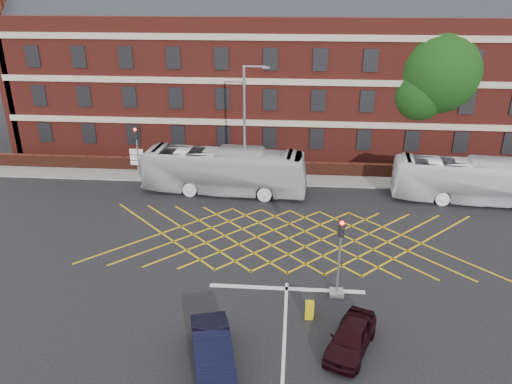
# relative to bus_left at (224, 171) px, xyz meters

# --- Properties ---
(ground) EXTENTS (120.00, 120.00, 0.00)m
(ground) POSITION_rel_bus_left_xyz_m (4.97, -8.94, -1.69)
(ground) COLOR black
(ground) RESTS_ON ground
(victorian_building) EXTENTS (51.00, 12.17, 20.40)m
(victorian_building) POSITION_rel_bus_left_xyz_m (5.22, 13.05, 6.15)
(victorian_building) COLOR maroon
(victorian_building) RESTS_ON ground
(boundary_wall) EXTENTS (56.00, 0.50, 1.10)m
(boundary_wall) POSITION_rel_bus_left_xyz_m (4.97, 4.06, -1.14)
(boundary_wall) COLOR #441B12
(boundary_wall) RESTS_ON ground
(far_pavement) EXTENTS (60.00, 3.00, 0.12)m
(far_pavement) POSITION_rel_bus_left_xyz_m (4.97, 3.06, -1.63)
(far_pavement) COLOR slate
(far_pavement) RESTS_ON ground
(box_junction_hatching) EXTENTS (8.22, 8.22, 0.02)m
(box_junction_hatching) POSITION_rel_bus_left_xyz_m (4.97, -6.94, -1.68)
(box_junction_hatching) COLOR #CC990C
(box_junction_hatching) RESTS_ON ground
(stop_line) EXTENTS (8.00, 0.30, 0.02)m
(stop_line) POSITION_rel_bus_left_xyz_m (4.97, -12.44, -1.68)
(stop_line) COLOR silver
(stop_line) RESTS_ON ground
(centre_line) EXTENTS (0.15, 14.00, 0.02)m
(centre_line) POSITION_rel_bus_left_xyz_m (4.97, -18.94, -1.68)
(centre_line) COLOR silver
(centre_line) RESTS_ON ground
(bus_left) EXTENTS (12.32, 3.80, 3.38)m
(bus_left) POSITION_rel_bus_left_xyz_m (0.00, 0.00, 0.00)
(bus_left) COLOR silver
(bus_left) RESTS_ON ground
(bus_right) EXTENTS (11.49, 3.72, 3.15)m
(bus_right) POSITION_rel_bus_left_xyz_m (17.91, -0.25, -0.12)
(bus_right) COLOR silver
(bus_right) RESTS_ON ground
(car_navy) EXTENTS (2.65, 4.73, 1.47)m
(car_navy) POSITION_rel_bus_left_xyz_m (2.08, -18.27, -0.95)
(car_navy) COLOR black
(car_navy) RESTS_ON ground
(car_maroon) EXTENTS (2.85, 4.11, 1.30)m
(car_maroon) POSITION_rel_bus_left_xyz_m (7.81, -16.80, -1.04)
(car_maroon) COLOR black
(car_maroon) RESTS_ON ground
(deciduous_tree) EXTENTS (7.84, 7.69, 11.62)m
(deciduous_tree) POSITION_rel_bus_left_xyz_m (16.67, 9.20, 5.54)
(deciduous_tree) COLOR black
(deciduous_tree) RESTS_ON ground
(traffic_light_near) EXTENTS (0.70, 0.70, 4.27)m
(traffic_light_near) POSITION_rel_bus_left_xyz_m (7.50, -12.74, 0.07)
(traffic_light_near) COLOR slate
(traffic_light_near) RESTS_ON ground
(traffic_light_far) EXTENTS (0.70, 0.70, 4.27)m
(traffic_light_far) POSITION_rel_bus_left_xyz_m (-7.14, 2.10, 0.07)
(traffic_light_far) COLOR slate
(traffic_light_far) RESTS_ON ground
(street_lamp) EXTENTS (2.25, 1.00, 9.32)m
(street_lamp) POSITION_rel_bus_left_xyz_m (1.58, 0.23, 1.55)
(street_lamp) COLOR slate
(street_lamp) RESTS_ON ground
(direction_signs) EXTENTS (1.10, 0.16, 2.20)m
(direction_signs) POSITION_rel_bus_left_xyz_m (-7.62, 3.21, -0.31)
(direction_signs) COLOR gray
(direction_signs) RESTS_ON ground
(utility_cabinet) EXTENTS (0.40, 0.38, 0.87)m
(utility_cabinet) POSITION_rel_bus_left_xyz_m (6.09, -14.74, -1.26)
(utility_cabinet) COLOR #C3A60B
(utility_cabinet) RESTS_ON ground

